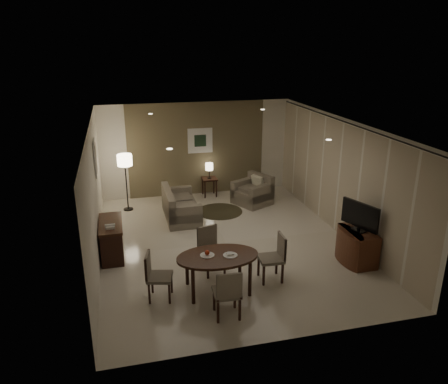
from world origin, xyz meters
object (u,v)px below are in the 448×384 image
object	(u,v)px
armchair	(252,190)
floor_lamp	(126,183)
chair_near	(227,292)
sofa	(181,204)
chair_right	(271,258)
chair_far	(212,251)
tv_cabinet	(357,246)
console_desk	(112,239)
side_table	(209,187)
chair_left	(160,276)
dining_table	(218,273)

from	to	relation	value
armchair	floor_lamp	distance (m)	3.43
chair_near	sofa	distance (m)	4.37
chair_right	chair_far	bearing A→B (deg)	-115.39
chair_near	tv_cabinet	bearing A→B (deg)	-156.62
chair_near	console_desk	bearing A→B (deg)	-53.04
armchair	floor_lamp	size ratio (longest dim) A/B	0.59
tv_cabinet	sofa	world-z (taller)	sofa
chair_right	side_table	world-z (taller)	chair_right
armchair	floor_lamp	xyz separation A→B (m)	(-3.39, 0.37, 0.37)
chair_near	chair_left	bearing A→B (deg)	-35.14
chair_right	dining_table	bearing A→B (deg)	-80.84
chair_near	chair_right	size ratio (longest dim) A/B	0.99
chair_far	chair_right	bearing A→B (deg)	-42.51
dining_table	sofa	bearing A→B (deg)	92.07
chair_right	armchair	xyz separation A→B (m)	(0.89, 3.99, -0.05)
armchair	side_table	distance (m)	1.39
chair_right	side_table	xyz separation A→B (m)	(-0.13, 4.93, -0.19)
console_desk	tv_cabinet	bearing A→B (deg)	-17.05
console_desk	sofa	distance (m)	2.43
chair_far	sofa	bearing A→B (deg)	78.91
console_desk	chair_right	size ratio (longest dim) A/B	1.32
floor_lamp	chair_far	bearing A→B (deg)	-68.84
chair_near	armchair	bearing A→B (deg)	-109.43
tv_cabinet	floor_lamp	bearing A→B (deg)	137.35
chair_left	side_table	size ratio (longest dim) A/B	1.62
tv_cabinet	side_table	xyz separation A→B (m)	(-2.10, 4.68, -0.08)
console_desk	chair_near	size ratio (longest dim) A/B	1.34
chair_near	sofa	bearing A→B (deg)	-86.21
chair_far	dining_table	bearing A→B (deg)	-107.77
sofa	armchair	xyz separation A→B (m)	(2.08, 0.54, 0.02)
dining_table	chair_left	bearing A→B (deg)	-178.89
chair_left	dining_table	bearing A→B (deg)	-75.57
dining_table	chair_near	bearing A→B (deg)	-92.54
tv_cabinet	armchair	xyz separation A→B (m)	(-1.08, 3.75, 0.05)
chair_right	tv_cabinet	bearing A→B (deg)	99.85
console_desk	chair_right	xyz separation A→B (m)	(2.92, -1.75, 0.08)
chair_near	armchair	size ratio (longest dim) A/B	1.00
console_desk	side_table	distance (m)	4.23
chair_near	dining_table	bearing A→B (deg)	-89.98
chair_far	chair_left	distance (m)	1.28
armchair	side_table	bearing A→B (deg)	-159.85
console_desk	floor_lamp	xyz separation A→B (m)	(0.42, 2.62, 0.39)
chair_near	chair_far	distance (m)	1.46
console_desk	dining_table	bearing A→B (deg)	-45.09
sofa	armchair	world-z (taller)	armchair
side_table	armchair	bearing A→B (deg)	-42.52
chair_far	chair_left	world-z (taller)	chair_far
console_desk	chair_left	world-z (taller)	chair_left
tv_cabinet	sofa	xyz separation A→B (m)	(-3.16, 3.20, 0.03)
tv_cabinet	chair_right	world-z (taller)	chair_right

